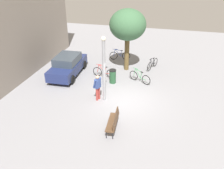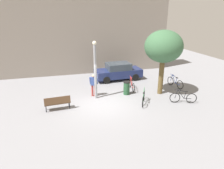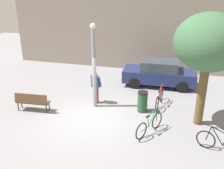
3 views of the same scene
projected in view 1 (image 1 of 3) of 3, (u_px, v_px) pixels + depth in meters
ground_plane at (125, 100)px, 14.52m from camera, size 36.00×36.00×0.00m
lamppost at (104, 68)px, 13.55m from camera, size 0.28×0.28×4.08m
person_by_lamppost at (98, 86)px, 14.14m from camera, size 0.63×0.44×1.67m
park_bench at (114, 121)px, 11.75m from camera, size 1.63×0.60×0.92m
plaza_tree at (128, 25)px, 16.98m from camera, size 2.72×2.72×4.73m
bicycle_red at (104, 72)px, 17.23m from camera, size 0.24×1.81×0.97m
bicycle_black at (152, 64)px, 18.61m from camera, size 1.72×0.67×0.97m
bicycle_blue at (120, 55)px, 20.30m from camera, size 0.44×1.78×0.97m
bicycle_green at (140, 77)px, 16.50m from camera, size 0.88×1.63×0.97m
parked_car_navy at (68, 65)px, 17.41m from camera, size 4.27×1.97×1.55m
trash_bin at (113, 76)px, 16.37m from camera, size 0.49×0.49×1.01m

